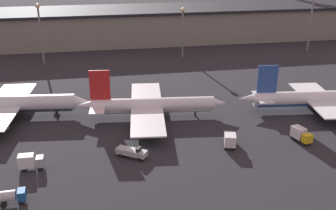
# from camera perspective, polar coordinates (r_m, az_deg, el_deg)

# --- Properties ---
(ground) EXTENTS (600.00, 600.00, 0.00)m
(ground) POSITION_cam_1_polar(r_m,az_deg,el_deg) (95.84, -4.22, -6.56)
(ground) COLOR #26262B
(terminal_building) EXTENTS (258.34, 29.68, 15.07)m
(terminal_building) POSITION_cam_1_polar(r_m,az_deg,el_deg) (195.66, -7.81, 10.57)
(terminal_building) COLOR gray
(terminal_building) RESTS_ON ground
(airplane_0) EXTENTS (42.80, 34.31, 14.32)m
(airplane_0) POSITION_cam_1_polar(r_m,az_deg,el_deg) (120.08, -20.77, 0.11)
(airplane_0) COLOR silver
(airplane_0) RESTS_ON ground
(airplane_1) EXTENTS (40.51, 37.84, 13.52)m
(airplane_1) POSITION_cam_1_polar(r_m,az_deg,el_deg) (112.69, -2.35, -0.07)
(airplane_1) COLOR silver
(airplane_1) RESTS_ON ground
(airplane_2) EXTENTS (49.83, 27.88, 13.40)m
(airplane_2) POSITION_cam_1_polar(r_m,az_deg,el_deg) (125.37, 20.58, 0.86)
(airplane_2) COLOR white
(airplane_2) RESTS_ON ground
(service_vehicle_0) EXTENTS (4.87, 2.43, 2.69)m
(service_vehicle_0) POSITION_cam_1_polar(r_m,az_deg,el_deg) (83.53, -20.38, -11.48)
(service_vehicle_0) COLOR #195199
(service_vehicle_0) RESTS_ON ground
(service_vehicle_1) EXTENTS (3.66, 5.81, 3.35)m
(service_vehicle_1) POSITION_cam_1_polar(r_m,az_deg,el_deg) (104.94, 17.54, -3.81)
(service_vehicle_1) COLOR gold
(service_vehicle_1) RESTS_ON ground
(service_vehicle_2) EXTENTS (7.08, 5.72, 2.72)m
(service_vehicle_2) POSITION_cam_1_polar(r_m,az_deg,el_deg) (93.78, -4.91, -6.37)
(service_vehicle_2) COLOR #9EA3A8
(service_vehicle_2) RESTS_ON ground
(service_vehicle_3) EXTENTS (5.10, 2.22, 3.41)m
(service_vehicle_3) POSITION_cam_1_polar(r_m,az_deg,el_deg) (93.21, -18.18, -7.27)
(service_vehicle_3) COLOR #9EA3A8
(service_vehicle_3) RESTS_ON ground
(service_vehicle_4) EXTENTS (3.85, 5.61, 3.32)m
(service_vehicle_4) POSITION_cam_1_polar(r_m,az_deg,el_deg) (98.84, 8.38, -4.62)
(service_vehicle_4) COLOR #282D38
(service_vehicle_4) RESTS_ON ground
(lamp_post_1) EXTENTS (1.80, 1.80, 22.81)m
(lamp_post_1) POSITION_cam_1_polar(r_m,az_deg,el_deg) (165.58, -16.97, 10.27)
(lamp_post_1) COLOR slate
(lamp_post_1) RESTS_ON ground
(lamp_post_2) EXTENTS (1.80, 1.80, 19.76)m
(lamp_post_2) POSITION_cam_1_polar(r_m,az_deg,el_deg) (168.47, 2.03, 10.79)
(lamp_post_2) COLOR slate
(lamp_post_2) RESTS_ON ground
(lamp_post_3) EXTENTS (1.80, 1.80, 24.33)m
(lamp_post_3) POSITION_cam_1_polar(r_m,az_deg,el_deg) (187.04, 18.90, 11.58)
(lamp_post_3) COLOR slate
(lamp_post_3) RESTS_ON ground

